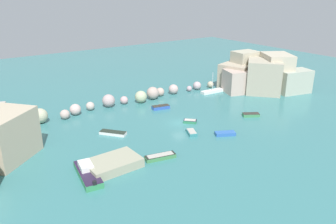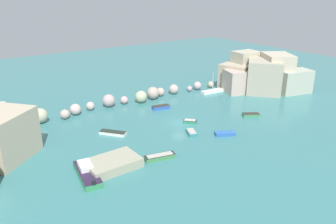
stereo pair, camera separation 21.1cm
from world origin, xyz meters
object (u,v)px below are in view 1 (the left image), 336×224
stone_dock (113,164)px  moored_boat_2 (251,115)px  channel_buoy (160,106)px  moored_boat_4 (225,134)px  moored_boat_8 (113,133)px  moored_boat_1 (212,91)px  moored_boat_5 (160,157)px  moored_boat_0 (192,132)px  moored_boat_7 (87,172)px  moored_boat_6 (190,121)px  moored_boat_3 (161,107)px

stone_dock → moored_boat_2: size_ratio=2.13×
channel_buoy → moored_boat_4: channel_buoy is taller
moored_boat_8 → moored_boat_1: bearing=66.5°
stone_dock → moored_boat_5: 6.72m
moored_boat_0 → moored_boat_1: moored_boat_1 is taller
channel_buoy → moored_boat_8: size_ratio=0.13×
moored_boat_5 → moored_boat_8: size_ratio=1.07×
stone_dock → moored_boat_7: bearing=-179.4°
moored_boat_6 → moored_boat_8: bearing=32.1°
channel_buoy → moored_boat_1: bearing=4.5°
moored_boat_2 → moored_boat_0: bearing=30.4°
moored_boat_3 → moored_boat_5: bearing=-111.8°
moored_boat_1 → moored_boat_6: bearing=40.0°
moored_boat_6 → moored_boat_8: size_ratio=0.59×
channel_buoy → moored_boat_8: bearing=-153.5°
moored_boat_5 → moored_boat_7: size_ratio=0.63×
moored_boat_7 → stone_dock: bearing=-81.1°
moored_boat_1 → moored_boat_7: (-37.44, -17.93, 0.21)m
moored_boat_6 → moored_boat_5: bearing=80.1°
moored_boat_0 → moored_boat_2: size_ratio=0.90×
moored_boat_2 → moored_boat_6: moored_boat_2 is taller
stone_dock → moored_boat_7: moored_boat_7 is taller
moored_boat_2 → moored_boat_5: size_ratio=0.72×
moored_boat_0 → moored_boat_4: bearing=-106.8°
stone_dock → moored_boat_1: 38.28m
channel_buoy → moored_boat_8: 15.37m
moored_boat_2 → moored_boat_3: (-11.49, 13.11, 0.05)m
moored_boat_8 → moored_boat_3: bearing=74.4°
moored_boat_0 → moored_boat_2: bearing=-67.3°
moored_boat_2 → moored_boat_6: (-11.26, 4.07, -0.01)m
channel_buoy → moored_boat_3: moored_boat_3 is taller
channel_buoy → moored_boat_4: bearing=-86.4°
moored_boat_6 → moored_boat_7: size_ratio=0.35×
channel_buoy → moored_boat_5: 21.85m
stone_dock → moored_boat_1: (33.84, 17.90, -0.29)m
channel_buoy → moored_boat_7: bearing=-143.0°
moored_boat_4 → moored_boat_7: 23.31m
moored_boat_2 → moored_boat_8: (-24.78, 7.33, -0.04)m
moored_boat_7 → moored_boat_3: bearing=-46.0°
channel_buoy → moored_boat_2: bearing=-52.2°
moored_boat_1 → moored_boat_3: size_ratio=1.55×
stone_dock → moored_boat_6: stone_dock is taller
moored_boat_3 → moored_boat_5: 20.69m
stone_dock → moored_boat_2: (29.62, 2.50, -0.33)m
moored_boat_6 → moored_boat_7: (-21.95, -6.60, 0.26)m
moored_boat_2 → moored_boat_7: moored_boat_7 is taller
channel_buoy → moored_boat_5: (-12.05, -18.23, 0.07)m
moored_boat_2 → moored_boat_5: bearing=40.8°
stone_dock → moored_boat_0: stone_dock is taller
moored_boat_0 → moored_boat_7: size_ratio=0.41×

